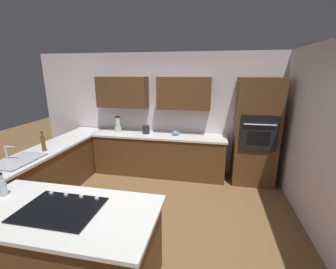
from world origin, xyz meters
name	(u,v)px	position (x,y,z in m)	size (l,w,h in m)	color
ground_plane	(140,221)	(0.00, 0.00, 0.00)	(14.00, 14.00, 0.00)	brown
wall_back	(164,109)	(0.07, -2.05, 1.41)	(6.00, 0.44, 2.60)	silver
wall_left	(325,144)	(-2.45, -0.30, 1.30)	(0.10, 4.00, 2.60)	silver
lower_cabinets_back	(159,155)	(0.10, -1.72, 0.43)	(2.80, 0.60, 0.86)	brown
countertop_back	(159,135)	(0.10, -1.72, 0.88)	(2.84, 0.64, 0.04)	silver
lower_cabinets_side	(55,171)	(1.82, -0.55, 0.43)	(0.60, 2.90, 0.86)	brown
countertop_side	(51,148)	(1.82, -0.55, 0.88)	(0.64, 2.94, 0.04)	silver
island_base	(66,250)	(0.40, 1.15, 0.43)	(1.84, 0.86, 0.86)	brown
island_top	(60,212)	(0.40, 1.15, 0.88)	(1.92, 0.94, 0.04)	silver
wall_oven	(256,132)	(-1.85, -1.72, 1.05)	(0.80, 0.66, 2.10)	brown
sink_unit	(18,160)	(1.83, 0.16, 0.92)	(0.46, 0.70, 0.23)	#515456
cooktop	(60,209)	(0.40, 1.14, 0.91)	(0.76, 0.56, 0.03)	black
blender	(118,125)	(1.05, -1.76, 1.05)	(0.15, 0.15, 0.35)	beige
mixing_bowl	(176,133)	(-0.25, -1.76, 0.94)	(0.16, 0.16, 0.09)	#668CB2
kettle	(146,129)	(0.40, -1.76, 0.99)	(0.16, 0.16, 0.18)	#262628
dish_soap_bottle	(43,143)	(1.77, -0.32, 1.04)	(0.06, 0.06, 0.34)	brown
oil_bottle	(3,187)	(1.17, 1.02, 1.00)	(0.08, 0.08, 0.27)	silver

